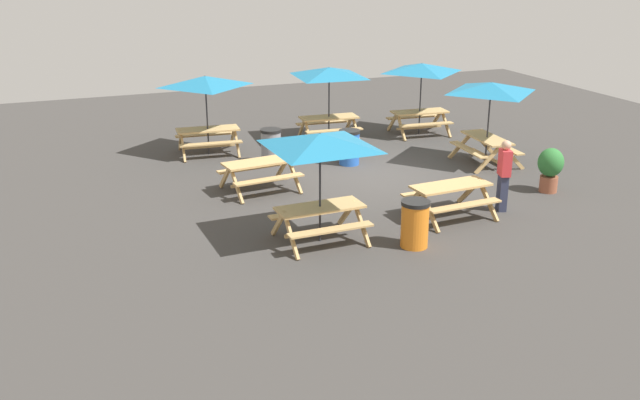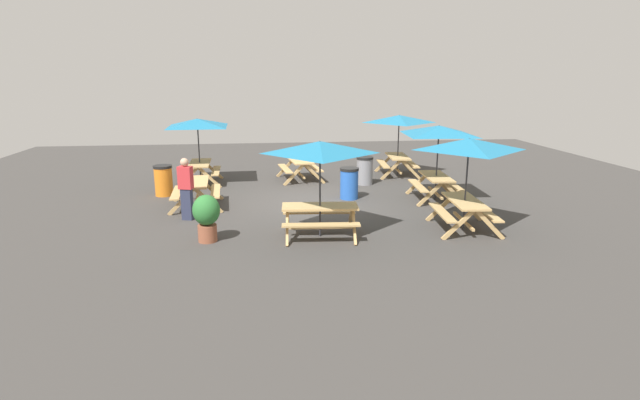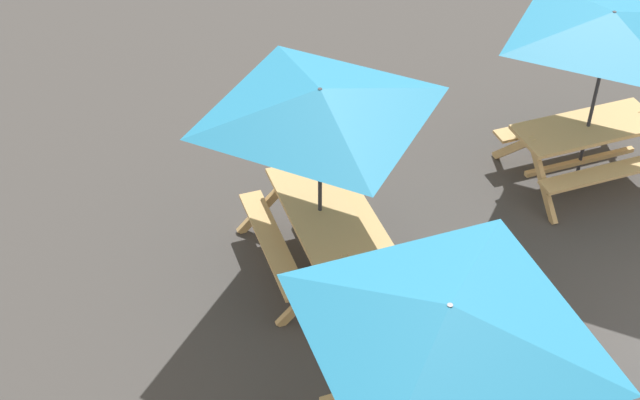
{
  "view_description": "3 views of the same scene",
  "coord_description": "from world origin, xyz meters",
  "px_view_note": "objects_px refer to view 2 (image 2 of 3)",
  "views": [
    {
      "loc": [
        8.09,
        16.44,
        5.75
      ],
      "look_at": [
        3.1,
        3.73,
        0.9
      ],
      "focal_mm": 40.0,
      "sensor_mm": 36.0,
      "label": 1
    },
    {
      "loc": [
        -14.67,
        1.56,
        3.81
      ],
      "look_at": [
        -3.29,
        0.21,
        0.9
      ],
      "focal_mm": 28.0,
      "sensor_mm": 36.0,
      "label": 2
    },
    {
      "loc": [
        3.54,
        -6.46,
        6.94
      ],
      "look_at": [
        -3.18,
        -3.43,
        0.9
      ],
      "focal_mm": 50.0,
      "sensor_mm": 36.0,
      "label": 3
    }
  ],
  "objects_px": {
    "picnic_table_2": "(198,128)",
    "trash_bin_gray": "(365,170)",
    "picnic_table_5": "(439,136)",
    "person_standing": "(186,187)",
    "picnic_table_1": "(320,155)",
    "picnic_table_6": "(196,188)",
    "trash_bin_orange": "(164,180)",
    "picnic_table_3": "(300,165)",
    "trash_bin_blue": "(349,183)",
    "picnic_table_0": "(469,151)",
    "potted_plant_0": "(207,215)",
    "picnic_table_4": "(399,123)"
  },
  "relations": [
    {
      "from": "trash_bin_orange",
      "to": "picnic_table_5",
      "type": "bearing_deg",
      "value": -100.5
    },
    {
      "from": "picnic_table_2",
      "to": "picnic_table_4",
      "type": "bearing_deg",
      "value": -87.01
    },
    {
      "from": "picnic_table_4",
      "to": "trash_bin_blue",
      "type": "distance_m",
      "value": 4.49
    },
    {
      "from": "picnic_table_0",
      "to": "trash_bin_gray",
      "type": "height_order",
      "value": "picnic_table_0"
    },
    {
      "from": "picnic_table_2",
      "to": "picnic_table_4",
      "type": "height_order",
      "value": "same"
    },
    {
      "from": "picnic_table_2",
      "to": "trash_bin_blue",
      "type": "xyz_separation_m",
      "value": [
        -2.79,
        -4.87,
        -1.49
      ]
    },
    {
      "from": "potted_plant_0",
      "to": "trash_bin_gray",
      "type": "bearing_deg",
      "value": -40.9
    },
    {
      "from": "picnic_table_6",
      "to": "potted_plant_0",
      "type": "relative_size",
      "value": 1.69
    },
    {
      "from": "picnic_table_2",
      "to": "trash_bin_orange",
      "type": "bearing_deg",
      "value": 148.2
    },
    {
      "from": "trash_bin_gray",
      "to": "potted_plant_0",
      "type": "height_order",
      "value": "potted_plant_0"
    },
    {
      "from": "picnic_table_1",
      "to": "picnic_table_6",
      "type": "distance_m",
      "value": 4.76
    },
    {
      "from": "picnic_table_4",
      "to": "trash_bin_blue",
      "type": "relative_size",
      "value": 2.38
    },
    {
      "from": "person_standing",
      "to": "picnic_table_5",
      "type": "bearing_deg",
      "value": -152.61
    },
    {
      "from": "picnic_table_6",
      "to": "person_standing",
      "type": "distance_m",
      "value": 1.37
    },
    {
      "from": "picnic_table_2",
      "to": "picnic_table_6",
      "type": "relative_size",
      "value": 1.5
    },
    {
      "from": "picnic_table_0",
      "to": "picnic_table_6",
      "type": "xyz_separation_m",
      "value": [
        3.04,
        6.92,
        -1.43
      ]
    },
    {
      "from": "picnic_table_1",
      "to": "trash_bin_blue",
      "type": "distance_m",
      "value": 4.12
    },
    {
      "from": "picnic_table_5",
      "to": "person_standing",
      "type": "relative_size",
      "value": 1.69
    },
    {
      "from": "picnic_table_2",
      "to": "trash_bin_gray",
      "type": "height_order",
      "value": "picnic_table_2"
    },
    {
      "from": "picnic_table_3",
      "to": "trash_bin_gray",
      "type": "relative_size",
      "value": 1.99
    },
    {
      "from": "potted_plant_0",
      "to": "picnic_table_6",
      "type": "bearing_deg",
      "value": 11.0
    },
    {
      "from": "picnic_table_5",
      "to": "person_standing",
      "type": "bearing_deg",
      "value": 104.6
    },
    {
      "from": "picnic_table_5",
      "to": "trash_bin_gray",
      "type": "relative_size",
      "value": 2.88
    },
    {
      "from": "trash_bin_gray",
      "to": "picnic_table_5",
      "type": "bearing_deg",
      "value": -144.82
    },
    {
      "from": "picnic_table_4",
      "to": "picnic_table_6",
      "type": "relative_size",
      "value": 1.24
    },
    {
      "from": "picnic_table_0",
      "to": "potted_plant_0",
      "type": "xyz_separation_m",
      "value": [
        -0.17,
        6.29,
        -1.35
      ]
    },
    {
      "from": "trash_bin_blue",
      "to": "person_standing",
      "type": "xyz_separation_m",
      "value": [
        -1.78,
        4.7,
        0.39
      ]
    },
    {
      "from": "picnic_table_1",
      "to": "picnic_table_3",
      "type": "distance_m",
      "value": 6.74
    },
    {
      "from": "picnic_table_2",
      "to": "trash_bin_gray",
      "type": "relative_size",
      "value": 2.88
    },
    {
      "from": "picnic_table_2",
      "to": "trash_bin_blue",
      "type": "relative_size",
      "value": 2.88
    },
    {
      "from": "picnic_table_2",
      "to": "trash_bin_orange",
      "type": "xyz_separation_m",
      "value": [
        -1.68,
        0.96,
        -1.49
      ]
    },
    {
      "from": "picnic_table_1",
      "to": "picnic_table_6",
      "type": "relative_size",
      "value": 1.24
    },
    {
      "from": "picnic_table_0",
      "to": "picnic_table_2",
      "type": "bearing_deg",
      "value": 53.86
    },
    {
      "from": "picnic_table_0",
      "to": "person_standing",
      "type": "height_order",
      "value": "picnic_table_0"
    },
    {
      "from": "picnic_table_0",
      "to": "trash_bin_blue",
      "type": "xyz_separation_m",
      "value": [
        3.49,
        2.3,
        -1.49
      ]
    },
    {
      "from": "picnic_table_6",
      "to": "picnic_table_2",
      "type": "bearing_deg",
      "value": 0.69
    },
    {
      "from": "picnic_table_1",
      "to": "picnic_table_5",
      "type": "distance_m",
      "value": 5.07
    },
    {
      "from": "picnic_table_2",
      "to": "trash_bin_blue",
      "type": "bearing_deg",
      "value": -121.77
    },
    {
      "from": "picnic_table_4",
      "to": "picnic_table_0",
      "type": "bearing_deg",
      "value": -176.62
    },
    {
      "from": "person_standing",
      "to": "trash_bin_orange",
      "type": "bearing_deg",
      "value": -51.49
    },
    {
      "from": "picnic_table_3",
      "to": "trash_bin_gray",
      "type": "height_order",
      "value": "trash_bin_gray"
    },
    {
      "from": "picnic_table_3",
      "to": "picnic_table_4",
      "type": "distance_m",
      "value": 4.07
    },
    {
      "from": "picnic_table_3",
      "to": "trash_bin_blue",
      "type": "xyz_separation_m",
      "value": [
        -2.99,
        -1.3,
        -0.07
      ]
    },
    {
      "from": "picnic_table_0",
      "to": "picnic_table_2",
      "type": "height_order",
      "value": "same"
    },
    {
      "from": "picnic_table_1",
      "to": "picnic_table_6",
      "type": "height_order",
      "value": "picnic_table_1"
    },
    {
      "from": "picnic_table_4",
      "to": "trash_bin_gray",
      "type": "height_order",
      "value": "picnic_table_4"
    },
    {
      "from": "picnic_table_0",
      "to": "person_standing",
      "type": "xyz_separation_m",
      "value": [
        1.71,
        7.0,
        -1.1
      ]
    },
    {
      "from": "picnic_table_3",
      "to": "trash_bin_gray",
      "type": "bearing_deg",
      "value": -121.21
    },
    {
      "from": "trash_bin_blue",
      "to": "trash_bin_orange",
      "type": "bearing_deg",
      "value": 79.18
    },
    {
      "from": "trash_bin_blue",
      "to": "picnic_table_4",
      "type": "bearing_deg",
      "value": -35.97
    }
  ]
}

